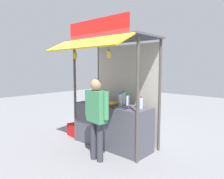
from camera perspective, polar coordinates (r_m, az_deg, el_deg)
ground_plane at (r=5.04m, az=0.00°, el=-14.98°), size 20.00×20.00×0.00m
stall_counter at (r=4.89m, az=0.00°, el=-9.72°), size 1.84×0.64×0.96m
stall_structure at (r=4.82m, az=1.13°, el=4.45°), size 2.04×1.55×2.77m
water_bottle_far_left at (r=4.45m, az=6.98°, el=-3.39°), size 0.07×0.07×0.26m
water_bottle_front_right at (r=4.99m, az=-2.28°, el=-2.15°), size 0.08×0.08×0.30m
water_bottle_right at (r=4.81m, az=3.08°, el=-2.34°), size 0.09×0.09×0.32m
water_bottle_back_right at (r=4.55m, az=4.24°, el=-3.07°), size 0.08×0.08×0.28m
water_bottle_left at (r=4.61m, az=2.29°, el=-2.78°), size 0.08×0.08×0.30m
water_bottle_mid_right at (r=4.39m, az=7.82°, el=-3.61°), size 0.07×0.07×0.25m
magazine_stack_back_left at (r=4.57m, az=-0.45°, el=-4.10°), size 0.27×0.27×0.09m
magazine_stack_center at (r=4.37m, az=2.92°, el=-4.89°), size 0.27×0.25×0.04m
magazine_stack_far_right at (r=5.16m, az=-5.24°, el=-2.87°), size 0.24×0.28×0.10m
banana_bunch_inner_right at (r=4.98m, az=-9.86°, el=9.02°), size 0.11×0.10×0.30m
banana_bunch_rightmost at (r=4.21m, az=-0.89°, el=9.48°), size 0.10×0.11×0.32m
vendor_person at (r=4.06m, az=-4.19°, el=-6.01°), size 0.61×0.27×1.60m
plastic_crate at (r=5.81m, az=-9.15°, el=-10.57°), size 0.51×0.51×0.31m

